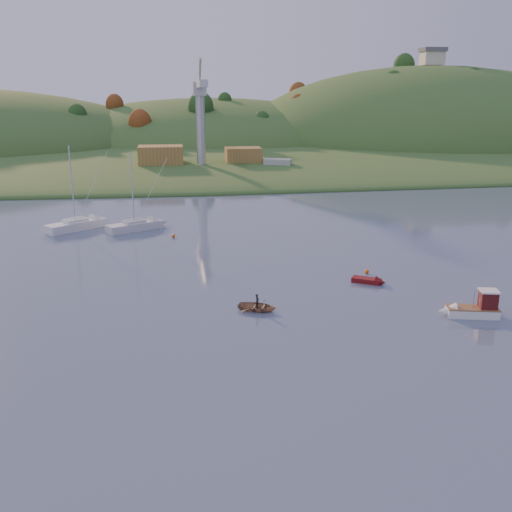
{
  "coord_description": "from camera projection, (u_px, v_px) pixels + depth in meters",
  "views": [
    {
      "loc": [
        -5.27,
        -23.28,
        20.14
      ],
      "look_at": [
        3.51,
        36.63,
        2.68
      ],
      "focal_mm": 40.0,
      "sensor_mm": 36.0,
      "label": 1
    }
  ],
  "objects": [
    {
      "name": "ground",
      "position": [
        293.0,
        511.0,
        28.44
      ],
      "size": [
        500.0,
        500.0,
        0.0
      ],
      "primitive_type": "plane",
      "color": "#3E4F65",
      "rests_on": "ground"
    },
    {
      "name": "far_shore",
      "position": [
        183.0,
        140.0,
        247.1
      ],
      "size": [
        620.0,
        220.0,
        1.5
      ],
      "primitive_type": "cube",
      "color": "#2B5321",
      "rests_on": "ground"
    },
    {
      "name": "shore_slope",
      "position": [
        188.0,
        156.0,
        185.31
      ],
      "size": [
        640.0,
        150.0,
        7.0
      ],
      "primitive_type": "ellipsoid",
      "color": "#2B5321",
      "rests_on": "ground"
    },
    {
      "name": "hill_center",
      "position": [
        210.0,
        144.0,
        229.48
      ],
      "size": [
        140.0,
        120.0,
        36.0
      ],
      "primitive_type": "ellipsoid",
      "color": "#2B5321",
      "rests_on": "ground"
    },
    {
      "name": "hill_right",
      "position": [
        425.0,
        145.0,
        227.06
      ],
      "size": [
        150.0,
        130.0,
        60.0
      ],
      "primitive_type": "ellipsoid",
      "color": "#2B5321",
      "rests_on": "ground"
    },
    {
      "name": "hilltop_house",
      "position": [
        432.0,
        56.0,
        217.81
      ],
      "size": [
        9.0,
        7.0,
        6.45
      ],
      "color": "beige",
      "rests_on": "hill_right"
    },
    {
      "name": "hillside_trees",
      "position": [
        186.0,
        150.0,
        204.32
      ],
      "size": [
        280.0,
        50.0,
        32.0
      ],
      "primitive_type": null,
      "color": "#173F16",
      "rests_on": "ground"
    },
    {
      "name": "wharf",
      "position": [
        213.0,
        169.0,
        144.79
      ],
      "size": [
        42.0,
        16.0,
        2.4
      ],
      "primitive_type": "cube",
      "color": "slate",
      "rests_on": "ground"
    },
    {
      "name": "shed_west",
      "position": [
        161.0,
        156.0,
        142.93
      ],
      "size": [
        11.0,
        8.0,
        4.8
      ],
      "primitive_type": "cube",
      "color": "olive",
      "rests_on": "wharf"
    },
    {
      "name": "shed_east",
      "position": [
        243.0,
        155.0,
        146.92
      ],
      "size": [
        9.0,
        7.0,
        4.0
      ],
      "primitive_type": "cube",
      "color": "olive",
      "rests_on": "wharf"
    },
    {
      "name": "dock_crane",
      "position": [
        200.0,
        105.0,
        136.52
      ],
      "size": [
        3.2,
        28.0,
        20.3
      ],
      "color": "#B7B7BC",
      "rests_on": "wharf"
    },
    {
      "name": "fishing_boat",
      "position": [
        469.0,
        309.0,
        52.96
      ],
      "size": [
        5.71,
        2.91,
        3.49
      ],
      "rotation": [
        0.0,
        0.0,
        2.91
      ],
      "color": "white",
      "rests_on": "ground"
    },
    {
      "name": "sailboat_near",
      "position": [
        76.0,
        224.0,
        86.44
      ],
      "size": [
        8.7,
        7.92,
        12.59
      ],
      "rotation": [
        0.0,
        0.0,
        0.7
      ],
      "color": "white",
      "rests_on": "ground"
    },
    {
      "name": "sailboat_far",
      "position": [
        134.0,
        225.0,
        86.08
      ],
      "size": [
        8.55,
        6.35,
        11.67
      ],
      "rotation": [
        0.0,
        0.0,
        0.52
      ],
      "color": "silver",
      "rests_on": "ground"
    },
    {
      "name": "canoe",
      "position": [
        257.0,
        307.0,
        54.5
      ],
      "size": [
        4.44,
        3.9,
        0.77
      ],
      "primitive_type": "imported",
      "rotation": [
        0.0,
        0.0,
        1.16
      ],
      "color": "#987254",
      "rests_on": "ground"
    },
    {
      "name": "paddler",
      "position": [
        257.0,
        304.0,
        54.41
      ],
      "size": [
        0.51,
        0.6,
        1.39
      ],
      "primitive_type": "imported",
      "rotation": [
        0.0,
        0.0,
        1.16
      ],
      "color": "black",
      "rests_on": "ground"
    },
    {
      "name": "red_tender",
      "position": [
        373.0,
        281.0,
        62.22
      ],
      "size": [
        3.77,
        3.01,
        1.25
      ],
      "rotation": [
        0.0,
        0.0,
        -0.56
      ],
      "color": "#610D0F",
      "rests_on": "ground"
    },
    {
      "name": "work_vessel",
      "position": [
        278.0,
        169.0,
        143.15
      ],
      "size": [
        16.68,
        10.81,
        4.04
      ],
      "rotation": [
        0.0,
        0.0,
        -0.36
      ],
      "color": "slate",
      "rests_on": "ground"
    },
    {
      "name": "buoy_1",
      "position": [
        367.0,
        271.0,
        65.62
      ],
      "size": [
        0.5,
        0.5,
        0.5
      ],
      "primitive_type": "sphere",
      "color": "#ED5A0C",
      "rests_on": "ground"
    },
    {
      "name": "buoy_3",
      "position": [
        173.0,
        236.0,
        81.91
      ],
      "size": [
        0.5,
        0.5,
        0.5
      ],
      "primitive_type": "sphere",
      "color": "#ED5A0C",
      "rests_on": "ground"
    }
  ]
}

